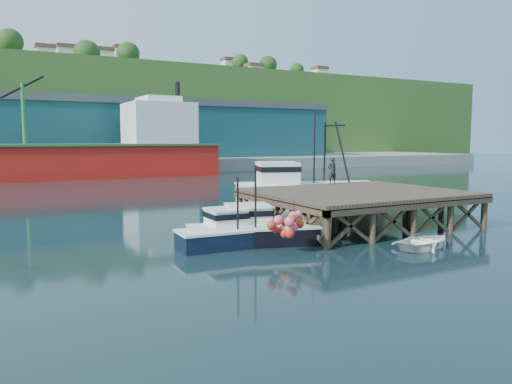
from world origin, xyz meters
TOP-DOWN VIEW (x-y plane):
  - ground at (0.00, 0.00)m, footprint 300.00×300.00m
  - wharf at (5.50, -0.19)m, footprint 12.00×10.00m
  - far_quay at (0.00, 70.00)m, footprint 160.00×40.00m
  - warehouse_mid at (0.00, 65.00)m, footprint 28.00×16.00m
  - warehouse_right at (30.00, 65.00)m, footprint 30.00×16.00m
  - cargo_ship at (-8.46, 48.00)m, footprint 55.50×10.00m
  - hillside at (0.00, 100.00)m, footprint 220.00×50.00m
  - boat_navy at (-3.92, -1.82)m, footprint 5.66×3.12m
  - boat_black at (-2.75, -1.76)m, footprint 6.94×5.75m
  - trawler at (7.02, 7.82)m, footprint 11.75×7.37m
  - dinghy at (4.11, -6.88)m, footprint 3.69×2.91m
  - dockworker at (6.91, 4.40)m, footprint 0.72×0.50m

SIDE VIEW (x-z plane):
  - ground at x=0.00m, z-range 0.00..0.00m
  - dinghy at x=4.11m, z-range 0.00..0.69m
  - boat_navy at x=-3.92m, z-range -1.04..2.44m
  - boat_black at x=-2.75m, z-range -1.28..2.76m
  - far_quay at x=0.00m, z-range 0.00..2.00m
  - trawler at x=7.02m, z-range -2.18..5.23m
  - wharf at x=5.50m, z-range 0.63..3.25m
  - dockworker at x=6.91m, z-range 2.12..4.03m
  - cargo_ship at x=-8.46m, z-range -3.56..10.19m
  - warehouse_mid at x=0.00m, z-range 2.00..11.00m
  - warehouse_right at x=30.00m, z-range 2.00..11.00m
  - hillside at x=0.00m, z-range 0.00..22.00m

